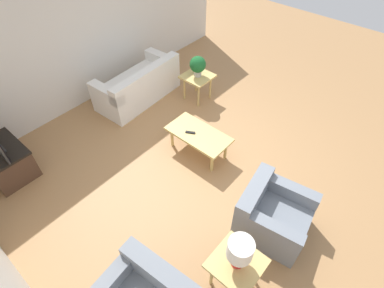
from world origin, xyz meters
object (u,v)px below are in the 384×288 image
object	(u,v)px
sofa	(139,86)
coffee_table	(198,136)
tv_stand_chest	(5,161)
table_lamp	(240,251)
side_table_lamp	(236,266)
potted_plant	(198,65)
side_table_plant	(198,79)
armchair	(272,215)

from	to	relation	value
sofa	coffee_table	bearing A→B (deg)	75.40
tv_stand_chest	table_lamp	xyz separation A→B (m)	(-3.74, -0.95, 0.55)
coffee_table	side_table_lamp	distance (m)	2.24
potted_plant	table_lamp	world-z (taller)	table_lamp
sofa	tv_stand_chest	world-z (taller)	sofa
coffee_table	potted_plant	xyz separation A→B (m)	(1.01, -1.17, 0.40)
side_table_lamp	potted_plant	distance (m)	3.78
sofa	side_table_lamp	bearing A→B (deg)	60.58
coffee_table	side_table_plant	world-z (taller)	side_table_plant
tv_stand_chest	table_lamp	bearing A→B (deg)	-165.76
coffee_table	potted_plant	world-z (taller)	potted_plant
potted_plant	armchair	bearing A→B (deg)	148.69
potted_plant	sofa	bearing A→B (deg)	41.11
potted_plant	coffee_table	bearing A→B (deg)	130.73
side_table_plant	table_lamp	size ratio (longest dim) A/B	1.24
sofa	armchair	xyz separation A→B (m)	(-3.58, 0.85, -0.00)
side_table_plant	tv_stand_chest	world-z (taller)	side_table_plant
coffee_table	side_table_lamp	world-z (taller)	side_table_lamp
sofa	table_lamp	size ratio (longest dim) A/B	4.00
armchair	side_table_lamp	size ratio (longest dim) A/B	1.78
side_table_plant	table_lamp	distance (m)	3.78
side_table_plant	tv_stand_chest	bearing A→B (deg)	74.21
coffee_table	potted_plant	size ratio (longest dim) A/B	2.63
table_lamp	side_table_plant	bearing A→B (deg)	-43.22
side_table_lamp	table_lamp	xyz separation A→B (m)	(0.00, 0.00, 0.37)
side_table_lamp	table_lamp	size ratio (longest dim) A/B	1.24
armchair	sofa	bearing A→B (deg)	67.63
side_table_plant	table_lamp	bearing A→B (deg)	136.78
sofa	potted_plant	world-z (taller)	potted_plant
sofa	coffee_table	world-z (taller)	sofa
armchair	tv_stand_chest	bearing A→B (deg)	108.17
armchair	potted_plant	xyz separation A→B (m)	(2.68, -1.63, 0.48)
sofa	table_lamp	xyz separation A→B (m)	(-3.64, 1.79, 0.53)
side_table_lamp	potted_plant	xyz separation A→B (m)	(2.74, -2.58, 0.32)
armchair	side_table_lamp	bearing A→B (deg)	174.57
sofa	armchair	distance (m)	3.68
armchair	tv_stand_chest	xyz separation A→B (m)	(3.68, 1.90, -0.01)
armchair	coffee_table	size ratio (longest dim) A/B	0.92
potted_plant	side_table_lamp	bearing A→B (deg)	136.78
tv_stand_chest	table_lamp	size ratio (longest dim) A/B	1.92
coffee_table	tv_stand_chest	size ratio (longest dim) A/B	1.25
armchair	table_lamp	xyz separation A→B (m)	(-0.06, 0.95, 0.53)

